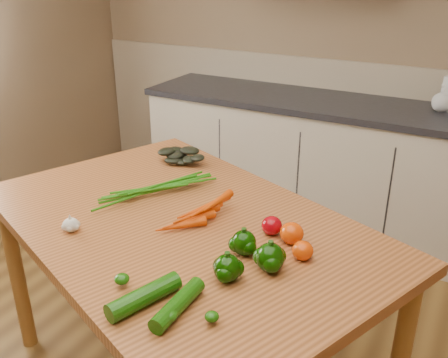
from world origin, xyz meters
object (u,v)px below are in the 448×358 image
at_px(tomato_a, 272,226).
at_px(zucchini_a, 178,304).
at_px(table, 181,242).
at_px(pepper_b, 270,257).
at_px(soap_bottle_c, 442,98).
at_px(pepper_c, 227,268).
at_px(tomato_c, 303,251).
at_px(garlic_bulb, 71,225).
at_px(leafy_greens, 185,152).
at_px(zucchini_b, 144,296).
at_px(carrot_bunch, 185,202).
at_px(pepper_a, 244,243).
at_px(tomato_b, 292,233).

distance_m(tomato_a, zucchini_a, 0.51).
relative_size(table, pepper_b, 20.15).
relative_size(table, soap_bottle_c, 12.20).
relative_size(pepper_c, tomato_c, 1.21).
xyz_separation_m(tomato_c, zucchini_a, (-0.21, -0.41, -0.01)).
distance_m(table, tomato_c, 0.51).
bearing_deg(table, zucchini_a, -35.06).
height_order(pepper_b, tomato_a, pepper_b).
xyz_separation_m(table, tomato_a, (0.34, 0.07, 0.13)).
bearing_deg(garlic_bulb, table, 40.60).
relative_size(leafy_greens, pepper_b, 2.46).
height_order(tomato_a, zucchini_b, tomato_a).
height_order(table, soap_bottle_c, soap_bottle_c).
relative_size(carrot_bunch, pepper_a, 3.52).
bearing_deg(table, garlic_bulb, -116.97).
xyz_separation_m(carrot_bunch, tomato_b, (0.44, -0.02, -0.00)).
bearing_deg(pepper_b, pepper_a, 158.31).
xyz_separation_m(pepper_a, zucchini_a, (-0.03, -0.35, -0.02)).
relative_size(table, carrot_bunch, 6.30).
distance_m(soap_bottle_c, leafy_greens, 1.61).
height_order(pepper_b, tomato_b, pepper_b).
distance_m(garlic_bulb, pepper_a, 0.63).
bearing_deg(tomato_a, pepper_b, -67.85).
xyz_separation_m(garlic_bulb, pepper_c, (0.63, 0.01, 0.02)).
relative_size(garlic_bulb, tomato_b, 0.72).
bearing_deg(tomato_c, zucchini_b, -125.54).
bearing_deg(tomato_c, leafy_greens, 146.42).
relative_size(table, tomato_b, 22.45).
height_order(table, pepper_a, pepper_a).
distance_m(soap_bottle_c, pepper_a, 1.90).
distance_m(soap_bottle_c, garlic_bulb, 2.24).
bearing_deg(zucchini_a, tomato_a, 83.71).
bearing_deg(tomato_b, pepper_b, -89.73).
bearing_deg(soap_bottle_c, table, 25.67).
xyz_separation_m(table, zucchini_a, (0.28, -0.44, 0.12)).
relative_size(pepper_a, pepper_c, 0.98).
distance_m(leafy_greens, zucchini_a, 1.09).
relative_size(soap_bottle_c, pepper_a, 1.82).
xyz_separation_m(carrot_bunch, leafy_greens, (-0.27, 0.42, 0.02)).
xyz_separation_m(garlic_bulb, pepper_a, (0.60, 0.16, 0.02)).
bearing_deg(soap_bottle_c, zucchini_b, 34.18).
relative_size(tomato_a, tomato_c, 1.05).
bearing_deg(zucchini_b, soap_bottle_c, 77.32).
relative_size(leafy_greens, zucchini_b, 0.98).
bearing_deg(pepper_a, garlic_bulb, -165.15).
bearing_deg(tomato_c, zucchini_a, -116.83).
bearing_deg(pepper_b, carrot_bunch, 155.03).
xyz_separation_m(leafy_greens, pepper_a, (0.60, -0.58, -0.01)).
bearing_deg(pepper_b, zucchini_a, -114.74).
relative_size(leafy_greens, garlic_bulb, 3.79).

